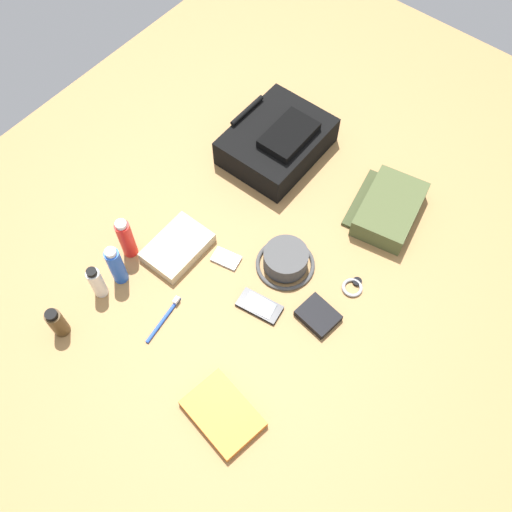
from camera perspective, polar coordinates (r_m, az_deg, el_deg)
name	(u,v)px	position (r m, az deg, el deg)	size (l,w,h in m)	color
ground_plane	(256,264)	(1.77, 0.00, -0.83)	(2.64, 2.02, 0.02)	#9C7241
backpack	(277,141)	(1.97, 2.13, 11.25)	(0.35, 0.28, 0.13)	black
toiletry_pouch	(388,209)	(1.87, 12.92, 4.57)	(0.28, 0.25, 0.07)	#47512D
bucket_hat	(286,260)	(1.74, 2.94, -0.43)	(0.18, 0.18, 0.07)	#454545
cologne_bottle	(57,322)	(1.71, -19.01, -6.22)	(0.05, 0.05, 0.12)	#473319
toothpaste_tube	(97,282)	(1.72, -15.41, -2.51)	(0.04, 0.04, 0.13)	white
deodorant_spray	(116,265)	(1.72, -13.62, -0.91)	(0.04, 0.04, 0.16)	blue
sunscreen_spray	(126,238)	(1.76, -12.68, 1.70)	(0.04, 0.04, 0.16)	red
paperback_novel	(223,414)	(1.58, -3.29, -15.27)	(0.17, 0.22, 0.03)	orange
cell_phone	(259,306)	(1.69, 0.34, -4.95)	(0.08, 0.14, 0.01)	black
media_player	(226,259)	(1.77, -2.95, -0.28)	(0.07, 0.09, 0.01)	#B7B7BC
wristwatch	(353,287)	(1.74, 9.53, -3.01)	(0.07, 0.06, 0.01)	#99999E
toothbrush	(165,317)	(1.70, -8.92, -5.92)	(0.16, 0.03, 0.02)	blue
wallet	(318,316)	(1.68, 6.14, -5.86)	(0.09, 0.11, 0.02)	black
folded_towel	(177,247)	(1.79, -7.75, 0.87)	(0.20, 0.14, 0.04)	#C6B289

